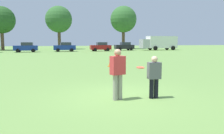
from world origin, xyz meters
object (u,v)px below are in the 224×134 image
at_px(box_truck, 159,42).
at_px(parked_car_center, 26,47).
at_px(frisbee, 140,67).
at_px(traffic_cone, 110,64).
at_px(parked_car_near_right, 101,47).
at_px(parked_car_mid_right, 65,47).
at_px(player_thrower, 118,71).
at_px(player_defender, 154,75).
at_px(parked_car_far_right, 124,46).

bearing_deg(box_truck, parked_car_center, -177.02).
xyz_separation_m(frisbee, traffic_cone, (1.83, 9.66, -0.86)).
relative_size(parked_car_near_right, box_truck, 0.50).
relative_size(parked_car_center, box_truck, 0.50).
distance_m(parked_car_center, parked_car_mid_right, 7.05).
distance_m(player_thrower, traffic_cone, 9.92).
xyz_separation_m(player_defender, parked_car_center, (-6.69, 36.82, 0.10)).
height_order(player_thrower, frisbee, player_thrower).
bearing_deg(parked_car_far_right, parked_car_center, -173.75).
bearing_deg(parked_car_near_right, frisbee, -102.35).
height_order(traffic_cone, parked_car_mid_right, parked_car_mid_right).
height_order(frisbee, parked_car_far_right, parked_car_far_right).
bearing_deg(traffic_cone, parked_car_near_right, 77.08).
bearing_deg(parked_car_far_right, traffic_cone, -112.58).
xyz_separation_m(parked_car_far_right, box_truck, (8.20, -0.74, 0.83)).
bearing_deg(frisbee, parked_car_mid_right, 88.69).
xyz_separation_m(player_defender, parked_car_mid_right, (0.35, 37.12, 0.10)).
bearing_deg(traffic_cone, frisbee, -100.73).
distance_m(parked_car_mid_right, parked_car_near_right, 7.25).
xyz_separation_m(frisbee, box_truck, (22.22, 38.24, 0.66)).
xyz_separation_m(parked_car_mid_right, parked_car_near_right, (7.25, -0.11, 0.00)).
bearing_deg(parked_car_near_right, box_truck, 5.22).
xyz_separation_m(frisbee, parked_car_center, (-6.20, 36.76, -0.17)).
distance_m(player_defender, box_truck, 44.04).
bearing_deg(frisbee, parked_car_near_right, 77.65).
bearing_deg(box_truck, parked_car_mid_right, -176.84).
bearing_deg(box_truck, frisbee, -120.16).
height_order(player_defender, parked_car_near_right, parked_car_near_right).
xyz_separation_m(player_thrower, frisbee, (0.78, -0.12, 0.12)).
xyz_separation_m(player_thrower, traffic_cone, (2.61, 9.54, -0.74)).
height_order(player_defender, frisbee, player_defender).
bearing_deg(frisbee, box_truck, 59.84).
height_order(parked_car_center, parked_car_near_right, same).
bearing_deg(parked_car_near_right, parked_car_center, -179.25).
xyz_separation_m(frisbee, parked_car_mid_right, (0.85, 37.06, -0.17)).
xyz_separation_m(player_thrower, player_defender, (1.27, -0.18, -0.15)).
height_order(player_thrower, traffic_cone, player_thrower).
bearing_deg(parked_car_center, player_thrower, -81.58).
bearing_deg(player_thrower, parked_car_mid_right, 87.49).
distance_m(parked_car_near_right, parked_car_far_right, 6.26).
bearing_deg(frisbee, parked_car_center, 99.57).
height_order(parked_car_center, parked_car_mid_right, same).
relative_size(player_thrower, box_truck, 0.20).
bearing_deg(player_defender, parked_car_far_right, 70.89).
relative_size(parked_car_mid_right, parked_car_far_right, 1.00).
bearing_deg(box_truck, player_thrower, -121.10).
xyz_separation_m(parked_car_center, parked_car_far_right, (20.22, 2.21, 0.00)).
distance_m(frisbee, parked_car_mid_right, 37.07).
bearing_deg(parked_car_near_right, player_thrower, -103.54).
bearing_deg(parked_car_far_right, parked_car_mid_right, -171.72).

